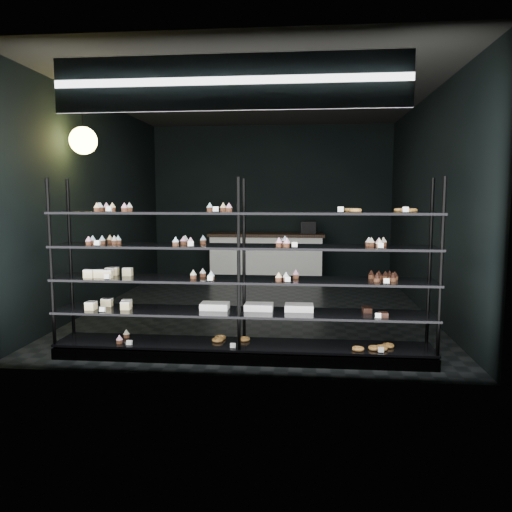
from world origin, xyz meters
name	(u,v)px	position (x,y,z in m)	size (l,w,h in m)	color
room	(258,205)	(0.00, 0.00, 1.60)	(5.01, 6.01, 3.20)	black
display_shelf	(240,300)	(0.03, -2.45, 0.63)	(4.00, 0.50, 1.91)	black
signage	(229,83)	(0.00, -2.93, 2.75)	(3.30, 0.05, 0.50)	#0D1142
pendant_lamp	(83,140)	(-2.20, -1.16, 2.45)	(0.36, 0.36, 0.91)	black
service_counter	(267,257)	(-0.04, 2.50, 0.50)	(2.33, 0.65, 1.23)	white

